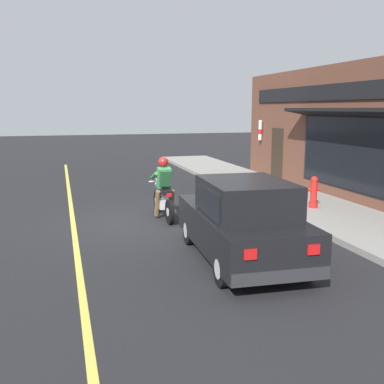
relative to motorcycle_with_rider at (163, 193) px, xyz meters
name	(u,v)px	position (x,y,z in m)	size (l,w,h in m)	color
ground_plane	(146,222)	(-0.52, -0.27, -0.68)	(80.00, 80.00, 0.00)	black
sidewalk_curb	(268,190)	(4.32, 2.73, -0.61)	(2.60, 22.00, 0.14)	gray
lane_stripe	(70,202)	(-2.32, 2.73, -0.67)	(0.12, 19.80, 0.01)	#D1C64C
storefront_building	(331,132)	(5.85, 1.40, 1.43)	(1.25, 11.50, 4.20)	brown
motorcycle_with_rider	(163,193)	(0.00, 0.00, 0.00)	(0.56, 2.02, 1.62)	black
car_hatchback	(242,221)	(0.67, -3.72, 0.09)	(1.84, 3.86, 1.57)	black
fire_hydrant	(314,192)	(4.13, -0.55, -0.11)	(0.36, 0.24, 0.88)	red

